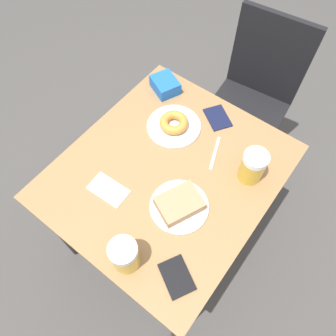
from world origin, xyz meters
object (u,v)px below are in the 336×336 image
Objects in this scene: plate_with_donut at (174,124)px; plate_with_cake at (179,205)px; fork at (215,153)px; passport_near_edge at (177,277)px; napkin_folded at (108,190)px; beer_mug_center at (125,255)px; chair at (257,86)px; passport_far_edge at (218,118)px; beer_mug_left at (253,166)px; blue_pouch at (165,85)px.

plate_with_cake is at bearing -50.07° from plate_with_donut.
plate_with_cake is 1.39× the size of fork.
plate_with_cake is 0.28m from fork.
passport_near_edge is at bearing -52.26° from plate_with_donut.
plate_with_donut is 0.39m from napkin_folded.
chair is at bearing 95.21° from beer_mug_center.
chair is at bearing 98.18° from plate_with_cake.
plate_with_donut is 1.48× the size of napkin_folded.
passport_far_edge is at bearing 51.31° from plate_with_donut.
beer_mug_left is 0.56m from beer_mug_center.
fork is at bearing -86.45° from chair.
beer_mug_center reaches higher than blue_pouch.
plate_with_donut is 0.63m from passport_near_edge.
chair reaches higher than plate_with_cake.
passport_far_edge reaches higher than napkin_folded.
beer_mug_left is 0.56m from blue_pouch.
plate_with_cake is 0.46m from passport_far_edge.
napkin_folded is (-0.26, -0.11, -0.02)m from plate_with_cake.
chair reaches higher than passport_near_edge.
passport_far_edge is at bearing 1.13° from blue_pouch.
beer_mug_left reaches higher than fork.
chair reaches higher than passport_far_edge.
plate_with_cake is at bearing -47.34° from blue_pouch.
beer_mug_center is at bearing -90.75° from chair.
passport_near_edge is at bearing 19.87° from beer_mug_center.
passport_far_edge is (0.12, 0.15, -0.01)m from plate_with_donut.
chair reaches higher than fork.
chair is 1.15m from passport_near_edge.
plate_with_cake reaches higher than fork.
beer_mug_left and beer_mug_center have the same top height.
beer_mug_left is at bearing 90.71° from passport_near_edge.
beer_mug_left reaches higher than blue_pouch.
fork is (-0.16, 0.01, -0.07)m from beer_mug_left.
beer_mug_center reaches higher than passport_far_edge.
plate_with_cake is 0.27m from beer_mug_center.
beer_mug_center is 0.55m from fork.
beer_mug_center is at bearing -68.65° from plate_with_donut.
passport_far_edge is 1.01× the size of blue_pouch.
beer_mug_center is at bearing -106.45° from beer_mug_left.
blue_pouch is at bearing 130.22° from passport_near_edge.
chair is 5.96× the size of fork.
blue_pouch is at bearing -178.87° from passport_far_edge.
passport_far_edge is (-0.25, 0.17, -0.07)m from beer_mug_left.
chair reaches higher than blue_pouch.
beer_mug_center is 0.90× the size of fork.
blue_pouch is (-0.38, 0.70, -0.04)m from beer_mug_center.
beer_mug_left reaches higher than passport_far_edge.
plate_with_cake is 0.28m from napkin_folded.
plate_with_donut is 1.63× the size of beer_mug_center.
beer_mug_left is at bearing -72.86° from chair.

